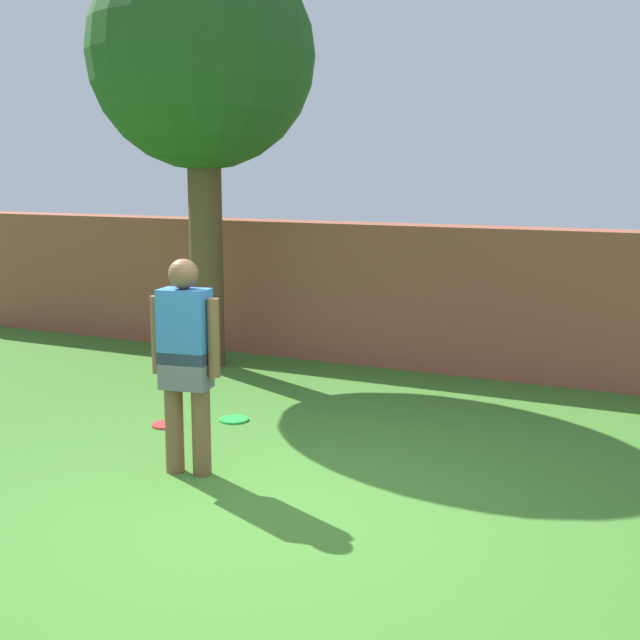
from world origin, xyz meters
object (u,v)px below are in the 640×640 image
(person, at_px, (186,357))
(frisbee_red, at_px, (167,424))
(tree, at_px, (202,60))
(frisbee_green, at_px, (234,419))

(person, height_order, frisbee_red, person)
(frisbee_red, bearing_deg, tree, 114.45)
(tree, distance_m, person, 4.42)
(tree, height_order, frisbee_green, tree)
(person, bearing_deg, tree, -68.86)
(person, relative_size, frisbee_green, 6.00)
(tree, height_order, frisbee_red, tree)
(tree, height_order, person, tree)
(person, distance_m, frisbee_green, 1.64)
(tree, relative_size, person, 2.93)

